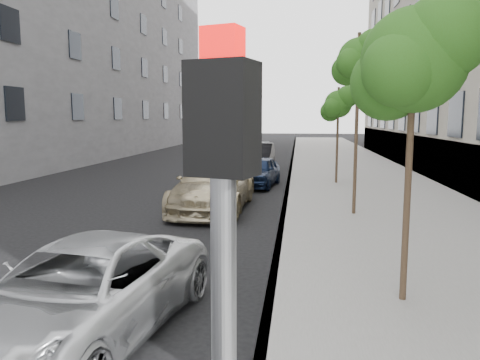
% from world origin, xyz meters
% --- Properties ---
extents(ground, '(160.00, 160.00, 0.00)m').
position_xyz_m(ground, '(0.00, 0.00, 0.00)').
color(ground, black).
rests_on(ground, ground).
extents(sidewalk, '(6.40, 72.00, 0.14)m').
position_xyz_m(sidewalk, '(4.30, 24.00, 0.07)').
color(sidewalk, gray).
rests_on(sidewalk, ground).
extents(curb, '(0.15, 72.00, 0.14)m').
position_xyz_m(curb, '(1.18, 24.00, 0.07)').
color(curb, '#9E9B93').
rests_on(curb, ground).
extents(tree_near, '(1.82, 1.62, 4.48)m').
position_xyz_m(tree_near, '(3.23, 1.50, 3.72)').
color(tree_near, '#38281C').
rests_on(tree_near, sidewalk).
extents(tree_mid, '(1.53, 1.33, 5.14)m').
position_xyz_m(tree_mid, '(3.23, 8.00, 4.51)').
color(tree_mid, '#38281C').
rests_on(tree_mid, sidewalk).
extents(tree_far, '(1.54, 1.34, 4.07)m').
position_xyz_m(tree_far, '(3.23, 14.50, 3.45)').
color(tree_far, '#38281C').
rests_on(tree_far, sidewalk).
extents(signal_pole, '(0.28, 0.24, 3.09)m').
position_xyz_m(signal_pole, '(1.30, -3.90, 2.07)').
color(signal_pole, '#939699').
rests_on(signal_pole, sidewalk).
extents(minivan, '(2.78, 4.84, 1.27)m').
position_xyz_m(minivan, '(-1.21, -0.07, 0.64)').
color(minivan, silver).
rests_on(minivan, ground).
extents(suv, '(2.26, 5.32, 1.53)m').
position_xyz_m(suv, '(-1.05, 8.78, 0.77)').
color(suv, tan).
rests_on(suv, ground).
extents(sedan_blue, '(1.96, 3.88, 1.27)m').
position_xyz_m(sedan_blue, '(-0.10, 13.92, 0.63)').
color(sedan_blue, '#101C37').
rests_on(sedan_blue, ground).
extents(sedan_black, '(1.71, 4.73, 1.55)m').
position_xyz_m(sedan_black, '(-0.59, 18.73, 0.77)').
color(sedan_black, black).
rests_on(sedan_black, ground).
extents(sedan_rear, '(1.76, 4.32, 1.25)m').
position_xyz_m(sedan_rear, '(-1.22, 25.42, 0.63)').
color(sedan_rear, gray).
rests_on(sedan_rear, ground).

